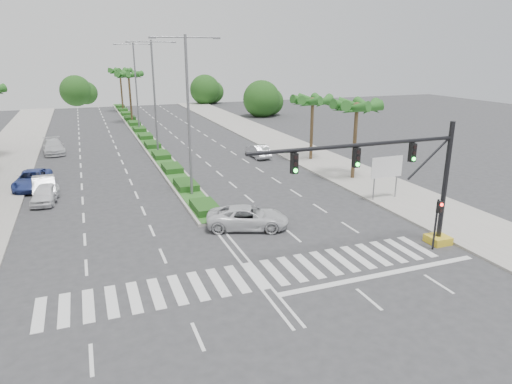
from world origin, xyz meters
The scene contains 20 objects.
ground centered at (0.00, 0.00, 0.00)m, with size 160.00×160.00×0.00m, color #333335.
footpath_right centered at (15.20, 20.00, 0.07)m, with size 6.00×120.00×0.15m, color gray.
median centered at (0.00, 45.00, 0.10)m, with size 2.20×75.00×0.20m, color gray.
median_grass centered at (0.00, 45.00, 0.22)m, with size 1.80×75.00×0.04m, color #25501B.
signal_gantry centered at (9.27, 0.00, 3.46)m, with size 12.60×1.20×7.20m.
pedestrian_signal centered at (10.60, -0.68, 2.04)m, with size 0.28×0.36×3.00m.
direction_sign centered at (13.50, 7.99, 2.45)m, with size 2.70×0.11×3.40m.
palm_right_near centered at (14.50, 14.00, 6.20)m, with size 4.57×4.68×7.05m.
palm_right_far centered at (14.50, 22.00, 5.91)m, with size 4.57×4.68×6.75m.
palm_median_a centered at (0.00, 55.00, 7.17)m, with size 4.57×4.68×8.05m.
palm_median_b centered at (0.00, 70.00, 7.17)m, with size 4.57×4.68×8.05m.
streetlight_near centered at (0.00, 14.00, 6.81)m, with size 5.10×0.25×12.00m.
streetlight_mid centered at (0.00, 30.00, 6.81)m, with size 5.10×0.25×12.00m.
streetlight_far centered at (0.00, 46.00, 6.81)m, with size 5.10×0.25×12.00m.
car_parked_a centered at (-10.56, 16.54, 0.68)m, with size 1.61×4.01×1.37m, color white.
car_parked_b centered at (-10.69, 18.21, 0.77)m, with size 1.63×4.67×1.54m, color #B2B2B7.
car_parked_c centered at (-11.74, 21.04, 0.73)m, with size 2.42×5.26×1.46m, color #2D3F8B.
car_parked_d centered at (-10.67, 35.05, 0.76)m, with size 2.14×5.27×1.53m, color silver.
car_crossing centered at (1.83, 6.26, 0.72)m, with size 2.39×5.18×1.44m, color silver.
car_right centered at (9.85, 25.19, 0.69)m, with size 1.47×4.22×1.39m, color #BDBCC1.
Camera 1 is at (-7.39, -19.40, 10.82)m, focal length 32.00 mm.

